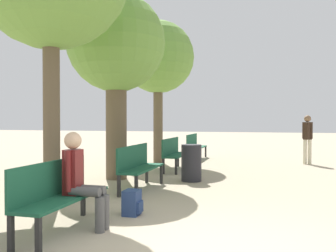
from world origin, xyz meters
The scene contains 10 objects.
bench_row_0 centered at (-2.16, 0.54, 0.56)m, with size 0.45×1.80×0.95m.
bench_row_1 centered at (-2.16, 3.70, 0.56)m, with size 0.45×1.80×0.95m.
bench_row_2 centered at (-2.16, 6.86, 0.56)m, with size 0.45×1.80×0.95m.
bench_row_3 centered at (-2.16, 10.01, 0.56)m, with size 0.45×1.80×0.95m.
tree_row_1 centered at (-3.19, 4.92, 3.38)m, with size 2.51×2.51×4.73m.
tree_row_2 centered at (-3.19, 8.60, 3.66)m, with size 2.52×2.52×4.96m.
person_seated centered at (-1.92, 0.73, 0.72)m, with size 0.63×0.36×1.35m.
backpack centered at (-1.50, 1.61, 0.20)m, with size 0.28×0.29×0.40m.
pedestrian_near centered at (1.82, 9.49, 0.95)m, with size 0.34×0.30×1.66m.
trash_bin centered at (-1.26, 5.06, 0.45)m, with size 0.50×0.50×0.90m.
Camera 1 is at (0.61, -3.93, 1.53)m, focal length 40.00 mm.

